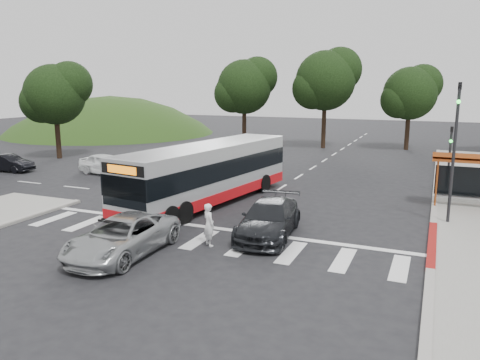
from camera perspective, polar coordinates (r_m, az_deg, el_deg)
The scene contains 19 objects.
ground at distance 24.19m, azimuth 0.62°, elevation -3.77°, with size 140.00×140.00×0.00m, color black.
sidewalk_east at distance 30.31m, azimuth 26.49°, elevation -1.74°, with size 4.00×40.00×0.12m, color gray.
curb_east at distance 30.24m, azimuth 22.72°, elevation -1.43°, with size 0.30×40.00×0.15m, color #9E9991.
curb_east_red at distance 20.56m, azimuth 22.37°, elevation -7.21°, with size 0.32×6.00×0.15m, color maroon.
hillside_nw at distance 66.12m, azimuth -15.38°, elevation 5.54°, with size 44.00×44.00×10.00m, color #284516.
crosswalk_ladder at distance 19.85m, azimuth -4.93°, elevation -7.23°, with size 18.00×2.60×0.01m, color silver.
bus_shelter at distance 27.05m, azimuth 26.82°, elevation 1.71°, with size 4.20×1.60×2.86m.
traffic_signal_ne_tall at distance 23.21m, azimuth 24.72°, elevation 4.29°, with size 0.18×0.37×6.50m.
traffic_signal_ne_short at distance 30.33m, azimuth 24.21°, elevation 3.11°, with size 0.18×0.37×4.00m.
tree_north_a at distance 48.86m, azimuth 10.48°, elevation 11.94°, with size 6.60×6.15×10.17m.
tree_north_b at distance 49.72m, azimuth 20.10°, elevation 9.98°, with size 5.72×5.33×8.43m.
tree_north_c at distance 49.37m, azimuth 0.64°, elevation 11.39°, with size 6.16×5.74×9.30m.
tree_west_a at distance 44.17m, azimuth -21.54°, elevation 9.78°, with size 5.72×5.33×8.43m.
transit_bus at distance 25.41m, azimuth -3.91°, elevation 0.69°, with size 2.71×12.49×3.23m, color #B9BBBE, non-canonical shape.
pedestrian at distance 18.86m, azimuth -3.82°, elevation -5.45°, with size 0.64×0.42×1.75m, color white.
dark_sedan at distance 20.07m, azimuth 3.55°, elevation -4.76°, with size 2.11×5.20×1.51m, color black.
silver_suv_south at distance 18.40m, azimuth -14.15°, elevation -6.69°, with size 2.43×5.27×1.46m, color #A5A8AA.
west_car_white at distance 35.19m, azimuth -16.00°, elevation 1.87°, with size 1.79×4.46×1.52m, color white.
west_car_black at distance 39.13m, azimuth -26.38°, elevation 1.86°, with size 1.35×3.87×1.27m, color black.
Camera 1 is at (8.89, -21.58, 6.35)m, focal length 35.00 mm.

